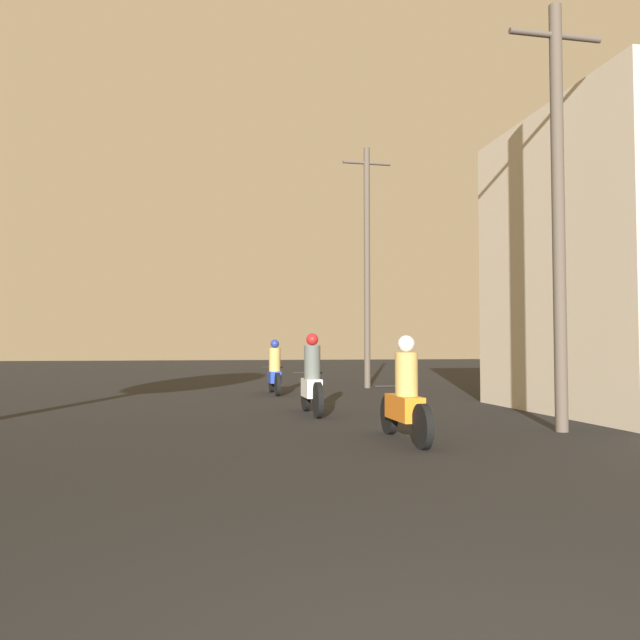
{
  "coord_description": "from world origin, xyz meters",
  "views": [
    {
      "loc": [
        -0.93,
        -1.96,
        1.34
      ],
      "look_at": [
        2.55,
        15.7,
        2.1
      ],
      "focal_mm": 35.0,
      "sensor_mm": 36.0,
      "label": 1
    }
  ],
  "objects_px": {
    "utility_pole_near": "(558,205)",
    "utility_pole_far": "(367,262)",
    "motorcycle_white": "(312,382)",
    "motorcycle_blue": "(274,372)",
    "motorcycle_orange": "(405,399)"
  },
  "relations": [
    {
      "from": "motorcycle_blue",
      "to": "motorcycle_orange",
      "type": "bearing_deg",
      "value": -95.21
    },
    {
      "from": "motorcycle_blue",
      "to": "motorcycle_white",
      "type": "bearing_deg",
      "value": -99.08
    },
    {
      "from": "motorcycle_white",
      "to": "utility_pole_far",
      "type": "bearing_deg",
      "value": 75.81
    },
    {
      "from": "motorcycle_orange",
      "to": "utility_pole_far",
      "type": "relative_size",
      "value": 0.26
    },
    {
      "from": "utility_pole_far",
      "to": "motorcycle_white",
      "type": "bearing_deg",
      "value": -113.33
    },
    {
      "from": "motorcycle_white",
      "to": "utility_pole_near",
      "type": "xyz_separation_m",
      "value": [
        3.4,
        -3.22,
        2.94
      ]
    },
    {
      "from": "motorcycle_white",
      "to": "utility_pole_far",
      "type": "relative_size",
      "value": 0.26
    },
    {
      "from": "motorcycle_orange",
      "to": "utility_pole_near",
      "type": "xyz_separation_m",
      "value": [
        2.73,
        0.46,
        2.99
      ]
    },
    {
      "from": "motorcycle_white",
      "to": "motorcycle_blue",
      "type": "relative_size",
      "value": 0.97
    },
    {
      "from": "motorcycle_white",
      "to": "motorcycle_blue",
      "type": "bearing_deg",
      "value": 100.06
    },
    {
      "from": "motorcycle_orange",
      "to": "utility_pole_far",
      "type": "height_order",
      "value": "utility_pole_far"
    },
    {
      "from": "motorcycle_orange",
      "to": "motorcycle_white",
      "type": "bearing_deg",
      "value": 92.71
    },
    {
      "from": "motorcycle_blue",
      "to": "utility_pole_far",
      "type": "xyz_separation_m",
      "value": [
        3.26,
        2.01,
        3.47
      ]
    },
    {
      "from": "utility_pole_near",
      "to": "utility_pole_far",
      "type": "bearing_deg",
      "value": 91.23
    },
    {
      "from": "motorcycle_blue",
      "to": "utility_pole_near",
      "type": "distance_m",
      "value": 9.71
    }
  ]
}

